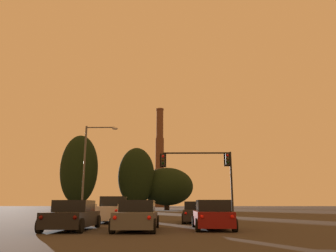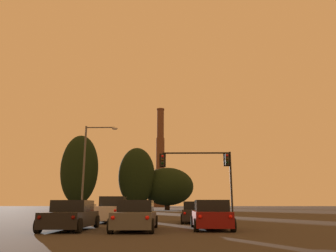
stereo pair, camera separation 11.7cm
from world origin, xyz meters
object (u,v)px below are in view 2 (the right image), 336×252
sedan_left_lane_second (72,216)px  traffic_light_overhead_right (206,167)px  hatchback_right_lane_second (211,216)px  street_lamp (89,160)px  sedan_center_lane_second (136,216)px  sedan_right_lane_front (195,213)px  smokestack (160,167)px  pickup_truck_left_lane_front (110,211)px

sedan_left_lane_second → traffic_light_overhead_right: bearing=56.4°
hatchback_right_lane_second → street_lamp: (-10.68, 16.38, 5.02)m
traffic_light_overhead_right → street_lamp: 12.41m
sedan_center_lane_second → hatchback_right_lane_second: (3.73, 0.59, -0.00)m
sedan_left_lane_second → sedan_right_lane_front: (6.55, 7.04, 0.00)m
hatchback_right_lane_second → street_lamp: bearing=123.4°
sedan_right_lane_front → sedan_center_lane_second: (-3.33, -7.20, 0.00)m
sedan_left_lane_second → sedan_right_lane_front: 9.62m
street_lamp → traffic_light_overhead_right: bearing=-19.2°
sedan_left_lane_second → smokestack: (-2.37, 148.16, 19.04)m
street_lamp → sedan_left_lane_second: bearing=-77.5°
hatchback_right_lane_second → sedan_right_lane_front: bearing=93.7°
sedan_right_lane_front → street_lamp: (-10.29, 9.77, 5.01)m
sedan_left_lane_second → traffic_light_overhead_right: size_ratio=0.72×
pickup_truck_left_lane_front → street_lamp: bearing=112.0°
sedan_left_lane_second → pickup_truck_left_lane_front: (0.44, 7.46, 0.14)m
sedan_right_lane_front → smokestack: 142.68m
pickup_truck_left_lane_front → sedan_center_lane_second: size_ratio=1.18×
sedan_right_lane_front → traffic_light_overhead_right: (1.39, 5.71, 3.87)m
pickup_truck_left_lane_front → smokestack: smokestack is taller
sedan_left_lane_second → sedan_center_lane_second: same height
hatchback_right_lane_second → street_lamp: size_ratio=0.44×
sedan_center_lane_second → smokestack: bearing=91.4°
pickup_truck_left_lane_front → smokestack: (-2.81, 140.71, 18.90)m
sedan_right_lane_front → traffic_light_overhead_right: 7.03m
traffic_light_overhead_right → street_lamp: size_ratio=0.71×
pickup_truck_left_lane_front → street_lamp: size_ratio=0.60×
sedan_center_lane_second → street_lamp: 19.01m
sedan_right_lane_front → sedan_center_lane_second: size_ratio=1.01×
traffic_light_overhead_right → smokestack: (-10.31, 135.42, 15.17)m
hatchback_right_lane_second → sedan_left_lane_second: bearing=-176.2°
pickup_truck_left_lane_front → street_lamp: (-4.17, 9.35, 4.88)m
sedan_right_lane_front → street_lamp: bearing=138.6°
hatchback_right_lane_second → sedan_center_lane_second: bearing=-170.7°
pickup_truck_left_lane_front → traffic_light_overhead_right: traffic_light_overhead_right is taller
hatchback_right_lane_second → pickup_truck_left_lane_front: bearing=133.1°
sedan_left_lane_second → sedan_center_lane_second: (3.22, -0.16, 0.00)m
traffic_light_overhead_right → sedan_center_lane_second: bearing=-110.1°
sedan_right_lane_front → hatchback_right_lane_second: bearing=-84.5°
sedan_center_lane_second → smokestack: 149.64m
pickup_truck_left_lane_front → sedan_left_lane_second: bearing=-95.4°
sedan_right_lane_front → smokestack: smokestack is taller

